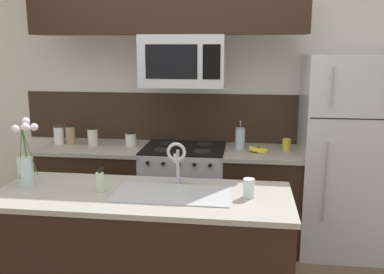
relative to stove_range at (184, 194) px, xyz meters
name	(u,v)px	position (x,y,z in m)	size (l,w,h in m)	color
rear_partition	(220,102)	(0.30, 0.38, 0.84)	(5.20, 0.10, 2.60)	silver
splash_band	(189,118)	(0.00, 0.32, 0.69)	(3.36, 0.01, 0.48)	#332319
back_counter_left	(98,191)	(-0.86, 0.00, -0.01)	(0.99, 0.65, 0.91)	black
back_counter_right	(261,198)	(0.72, 0.00, -0.01)	(0.71, 0.65, 0.91)	black
stove_range	(184,194)	(0.00, 0.00, 0.00)	(0.76, 0.64, 0.93)	#B7BABF
microwave	(183,61)	(0.00, -0.02, 1.26)	(0.74, 0.40, 0.45)	#B7BABF
refrigerator	(349,155)	(1.49, 0.02, 0.43)	(0.85, 0.74, 1.78)	#B7BABF
storage_jar_tall	(59,135)	(-1.24, 0.03, 0.54)	(0.10, 0.10, 0.19)	silver
storage_jar_medium	(70,134)	(-1.12, 0.04, 0.54)	(0.09, 0.09, 0.19)	#997F5B
storage_jar_short	(93,136)	(-0.89, 0.03, 0.54)	(0.10, 0.10, 0.17)	silver
storage_jar_squat	(131,139)	(-0.52, 0.03, 0.52)	(0.10, 0.10, 0.14)	silver
banana_bunch	(258,150)	(0.68, -0.06, 0.47)	(0.19, 0.16, 0.08)	yellow
french_press	(240,138)	(0.52, 0.06, 0.55)	(0.09, 0.09, 0.27)	silver
coffee_tin	(286,145)	(0.94, 0.05, 0.50)	(0.08, 0.08, 0.11)	gold
island_counter	(144,257)	(-0.09, -1.25, -0.01)	(1.95, 0.73, 0.91)	black
kitchen_sink	(172,204)	(0.11, -1.25, 0.38)	(0.76, 0.39, 0.16)	#ADAFB5
sink_faucet	(177,157)	(0.11, -1.06, 0.65)	(0.14, 0.14, 0.31)	#B7BABF
dish_soap_bottle	(100,182)	(-0.37, -1.26, 0.52)	(0.06, 0.05, 0.16)	beige
drinking_glass	(249,188)	(0.60, -1.24, 0.51)	(0.07, 0.07, 0.12)	silver
flower_vase	(25,164)	(-0.91, -1.20, 0.60)	(0.14, 0.18, 0.46)	silver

